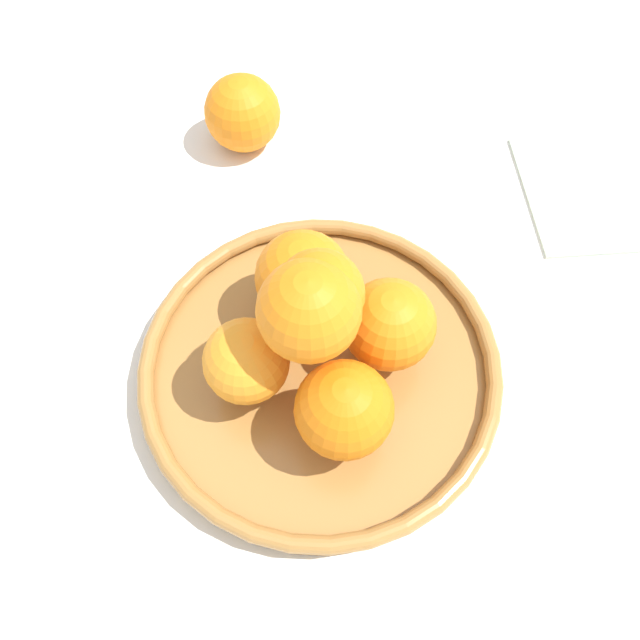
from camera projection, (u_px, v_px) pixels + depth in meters
ground_plane at (320, 376)px, 0.57m from camera, size 4.00×4.00×0.00m
fruit_bowl at (320, 368)px, 0.55m from camera, size 0.32×0.32×0.03m
orange_pile at (321, 328)px, 0.49m from camera, size 0.19×0.20×0.14m
stray_orange at (243, 113)px, 0.68m from camera, size 0.08×0.08×0.08m
napkin_folded at (602, 190)px, 0.67m from camera, size 0.17×0.17×0.01m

